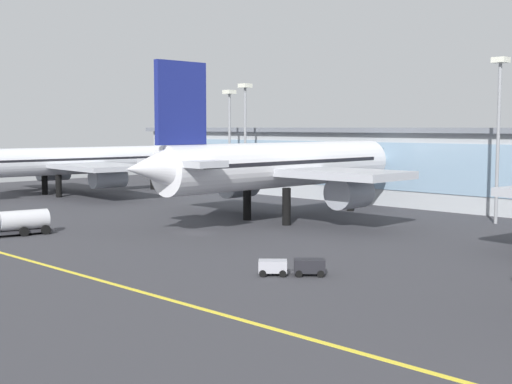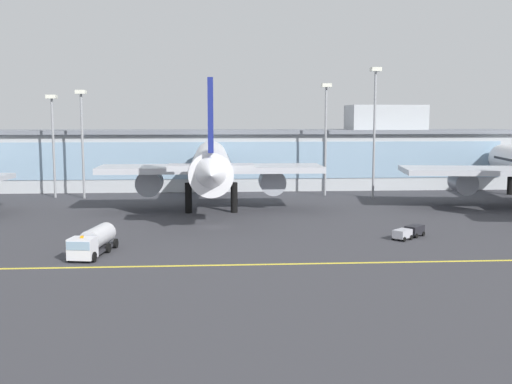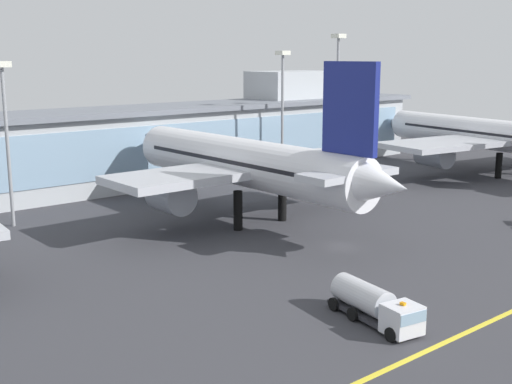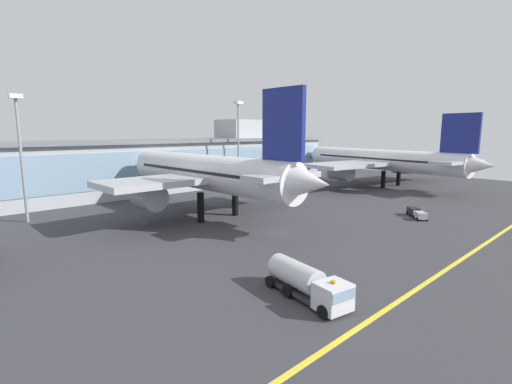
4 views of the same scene
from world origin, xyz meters
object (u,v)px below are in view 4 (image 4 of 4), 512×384
object	(u,v)px
fuel_tanker_truck	(308,283)
baggage_tug_near	(417,213)
airliner_near_right	(207,173)
apron_light_mast_east	(276,126)
apron_light_mast_west	(19,138)
apron_light_mast_centre	(238,132)
airliner_far_right	(381,160)

from	to	relation	value
fuel_tanker_truck	baggage_tug_near	world-z (taller)	fuel_tanker_truck
airliner_near_right	fuel_tanker_truck	bearing A→B (deg)	157.99
apron_light_mast_east	apron_light_mast_west	bearing A→B (deg)	176.60
airliner_near_right	fuel_tanker_truck	distance (m)	35.12
airliner_near_right	apron_light_mast_east	world-z (taller)	apron_light_mast_east
fuel_tanker_truck	apron_light_mast_centre	xyz separation A→B (m)	(34.76, 49.55, 12.70)
airliner_near_right	apron_light_mast_centre	bearing A→B (deg)	-51.67
airliner_near_right	airliner_far_right	xyz separation A→B (m)	(55.59, -1.86, -0.68)
airliner_near_right	fuel_tanker_truck	xyz separation A→B (m)	(-12.88, -32.14, -5.85)
apron_light_mast_west	airliner_near_right	bearing A→B (deg)	-34.36
airliner_near_right	apron_light_mast_centre	world-z (taller)	apron_light_mast_centre
baggage_tug_near	apron_light_mast_centre	xyz separation A→B (m)	(-2.86, 42.57, 13.42)
apron_light_mast_centre	apron_light_mast_east	xyz separation A→B (m)	(8.30, -4.39, 1.50)
airliner_far_right	apron_light_mast_west	xyz separation A→B (m)	(-79.32, 18.08, 6.74)
apron_light_mast_west	apron_light_mast_east	world-z (taller)	apron_light_mast_east
airliner_near_right	apron_light_mast_west	bearing A→B (deg)	55.48
airliner_far_right	fuel_tanker_truck	bearing A→B (deg)	122.17
fuel_tanker_truck	apron_light_mast_centre	distance (m)	61.84
fuel_tanker_truck	airliner_far_right	bearing A→B (deg)	123.61
airliner_far_right	fuel_tanker_truck	size ratio (longest dim) A/B	5.99
apron_light_mast_centre	baggage_tug_near	bearing A→B (deg)	-86.15
baggage_tug_near	apron_light_mast_west	bearing A→B (deg)	96.17
apron_light_mast_west	apron_light_mast_centre	xyz separation A→B (m)	(45.60, 1.18, 0.80)
airliner_near_right	apron_light_mast_west	world-z (taller)	airliner_near_right
airliner_near_right	airliner_far_right	bearing A→B (deg)	-92.08
baggage_tug_near	apron_light_mast_west	world-z (taller)	apron_light_mast_west
baggage_tug_near	apron_light_mast_centre	distance (m)	44.73
airliner_near_right	apron_light_mast_east	distance (m)	33.91
apron_light_mast_west	apron_light_mast_east	distance (m)	54.05
airliner_near_right	baggage_tug_near	xyz separation A→B (m)	(24.74, -25.17, -6.56)
airliner_near_right	apron_light_mast_centre	distance (m)	28.78
airliner_near_right	baggage_tug_near	world-z (taller)	airliner_near_right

